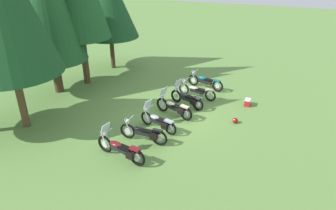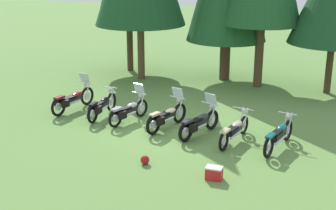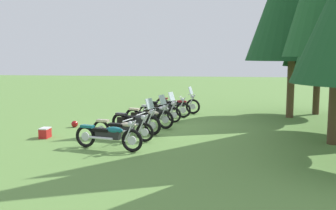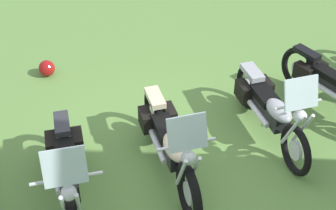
{
  "view_description": "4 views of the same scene",
  "coord_description": "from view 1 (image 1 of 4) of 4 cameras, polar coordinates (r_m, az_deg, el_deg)",
  "views": [
    {
      "loc": [
        -12.81,
        -4.91,
        7.43
      ],
      "look_at": [
        -0.73,
        -0.09,
        0.98
      ],
      "focal_mm": 32.77,
      "sensor_mm": 36.0,
      "label": 1
    },
    {
      "loc": [
        5.41,
        -14.92,
        5.97
      ],
      "look_at": [
        0.24,
        -0.35,
        0.98
      ],
      "focal_mm": 50.3,
      "sensor_mm": 36.0,
      "label": 2
    },
    {
      "loc": [
        15.8,
        2.98,
        2.94
      ],
      "look_at": [
        -0.24,
        0.68,
        0.91
      ],
      "focal_mm": 42.0,
      "sensor_mm": 36.0,
      "label": 3
    },
    {
      "loc": [
        2.71,
        3.69,
        4.57
      ],
      "look_at": [
        -0.14,
        -0.46,
        0.75
      ],
      "focal_mm": 52.14,
      "sensor_mm": 36.0,
      "label": 4
    }
  ],
  "objects": [
    {
      "name": "picnic_cooler",
      "position": [
        17.15,
        14.57,
        0.49
      ],
      "size": [
        0.46,
        0.31,
        0.37
      ],
      "color": "red",
      "rests_on": "ground_plane"
    },
    {
      "name": "motorcycle_6",
      "position": [
        18.77,
        6.88,
        4.39
      ],
      "size": [
        0.82,
        2.36,
        1.01
      ],
      "rotation": [
        0.0,
        0.0,
        1.33
      ],
      "color": "black",
      "rests_on": "ground_plane"
    },
    {
      "name": "motorcycle_1",
      "position": [
        13.35,
        -4.47,
        -5.19
      ],
      "size": [
        0.69,
        2.27,
        1.02
      ],
      "rotation": [
        0.0,
        0.0,
        1.56
      ],
      "color": "black",
      "rests_on": "ground_plane"
    },
    {
      "name": "motorcycle_4",
      "position": [
        16.43,
        3.57,
        1.25
      ],
      "size": [
        1.04,
        2.12,
        1.37
      ],
      "rotation": [
        0.0,
        0.0,
        1.21
      ],
      "color": "black",
      "rests_on": "ground_plane"
    },
    {
      "name": "motorcycle_3",
      "position": [
        15.42,
        1.16,
        -0.44
      ],
      "size": [
        0.97,
        2.2,
        1.38
      ],
      "rotation": [
        0.0,
        0.0,
        1.26
      ],
      "color": "black",
      "rests_on": "ground_plane"
    },
    {
      "name": "ground_plane",
      "position": [
        15.6,
        0.68,
        -2.07
      ],
      "size": [
        80.0,
        80.0,
        0.0
      ],
      "primitive_type": "plane",
      "color": "#608C42"
    },
    {
      "name": "motorcycle_0",
      "position": [
        12.41,
        -8.74,
        -8.01
      ],
      "size": [
        0.88,
        2.41,
        1.39
      ],
      "rotation": [
        0.0,
        0.0,
        1.37
      ],
      "color": "black",
      "rests_on": "ground_plane"
    },
    {
      "name": "motorcycle_2",
      "position": [
        14.21,
        -1.77,
        -2.99
      ],
      "size": [
        0.92,
        2.07,
        1.35
      ],
      "rotation": [
        0.0,
        0.0,
        1.27
      ],
      "color": "black",
      "rests_on": "ground_plane"
    },
    {
      "name": "dropped_helmet",
      "position": [
        15.27,
        12.38,
        -2.82
      ],
      "size": [
        0.27,
        0.27,
        0.27
      ],
      "primitive_type": "sphere",
      "color": "maroon",
      "rests_on": "ground_plane"
    },
    {
      "name": "motorcycle_5",
      "position": [
        17.51,
        5.36,
        2.7
      ],
      "size": [
        0.8,
        2.33,
        0.98
      ],
      "rotation": [
        0.0,
        0.0,
        1.38
      ],
      "color": "black",
      "rests_on": "ground_plane"
    },
    {
      "name": "pine_tree_4",
      "position": [
        21.67,
        -11.08,
        18.43
      ],
      "size": [
        3.88,
        3.88,
        6.97
      ],
      "color": "#42301E",
      "rests_on": "ground_plane"
    }
  ]
}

